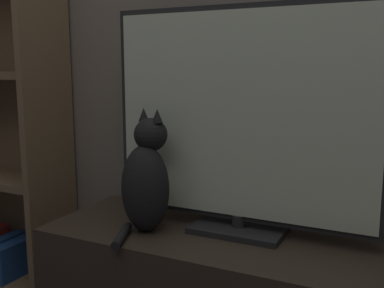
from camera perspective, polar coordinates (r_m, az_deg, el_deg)
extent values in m
cube|color=black|center=(1.53, 5.90, -10.69)|extent=(0.31, 0.18, 0.02)
cylinder|color=black|center=(1.52, 5.92, -9.64)|extent=(0.04, 0.04, 0.04)
cube|color=black|center=(1.45, 6.27, 3.59)|extent=(0.90, 0.02, 0.70)
cube|color=beige|center=(1.44, 6.08, 3.54)|extent=(0.87, 0.01, 0.66)
ellipsoid|color=black|center=(1.50, -5.95, -5.64)|extent=(0.20, 0.18, 0.29)
ellipsoid|color=silver|center=(1.54, -4.51, -5.77)|extent=(0.10, 0.07, 0.16)
sphere|color=black|center=(1.49, -5.27, 1.19)|extent=(0.13, 0.13, 0.11)
cone|color=black|center=(1.50, -6.15, 3.74)|extent=(0.04, 0.04, 0.04)
cone|color=black|center=(1.46, -4.44, 3.59)|extent=(0.04, 0.04, 0.04)
cylinder|color=black|center=(1.47, -8.91, -11.43)|extent=(0.09, 0.17, 0.03)
cube|color=brown|center=(1.94, -18.15, 8.26)|extent=(0.03, 0.28, 1.88)
cube|color=brown|center=(2.23, -21.25, 8.20)|extent=(0.60, 0.03, 1.88)
cube|color=brown|center=(2.35, -22.13, -15.05)|extent=(0.54, 0.25, 0.03)
cube|color=brown|center=(2.21, -22.89, -4.04)|extent=(0.54, 0.25, 0.03)
cube|color=navy|center=(2.31, -22.64, -12.85)|extent=(0.05, 0.22, 0.17)
cube|color=navy|center=(2.26, -21.67, -13.44)|extent=(0.07, 0.20, 0.16)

